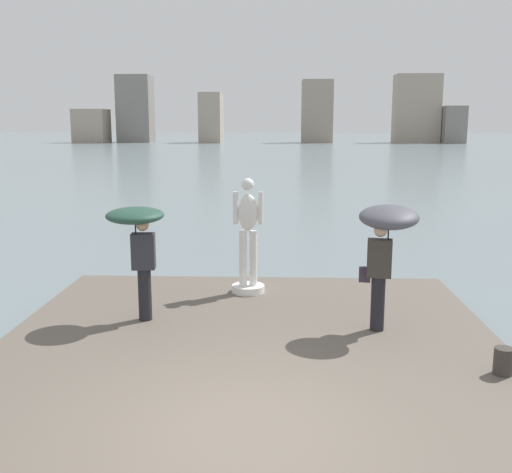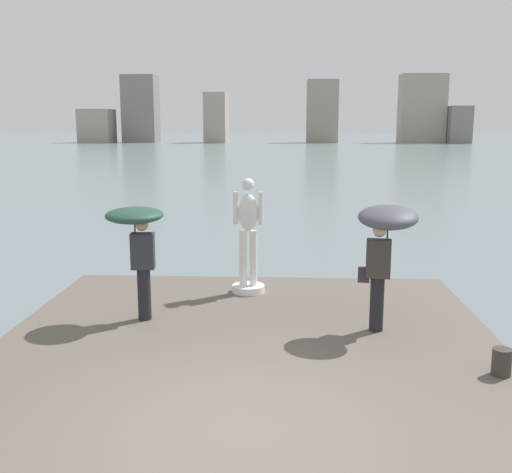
% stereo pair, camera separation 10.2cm
% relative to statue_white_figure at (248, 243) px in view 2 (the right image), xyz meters
% --- Properties ---
extents(ground_plane, '(400.00, 400.00, 0.00)m').
position_rel_statue_white_figure_xyz_m(ground_plane, '(0.16, 34.70, -1.38)').
color(ground_plane, slate).
extents(pier, '(7.68, 9.46, 0.40)m').
position_rel_statue_white_figure_xyz_m(pier, '(0.16, -3.56, -1.18)').
color(pier, '#60564C').
rests_on(pier, ground).
extents(statue_white_figure, '(0.64, 0.64, 2.24)m').
position_rel_statue_white_figure_xyz_m(statue_white_figure, '(0.00, 0.00, 0.00)').
color(statue_white_figure, white).
rests_on(statue_white_figure, pier).
extents(onlooker_left, '(1.04, 1.05, 1.92)m').
position_rel_statue_white_figure_xyz_m(onlooker_left, '(-1.73, -1.72, 0.52)').
color(onlooker_left, black).
rests_on(onlooker_left, pier).
extents(onlooker_right, '(1.07, 1.10, 2.05)m').
position_rel_statue_white_figure_xyz_m(onlooker_right, '(2.26, -2.09, 0.58)').
color(onlooker_right, black).
rests_on(onlooker_right, pier).
extents(mooring_bollard, '(0.25, 0.25, 0.36)m').
position_rel_statue_white_figure_xyz_m(mooring_bollard, '(3.56, -3.77, -0.80)').
color(mooring_bollard, '#38332D').
rests_on(mooring_bollard, pier).
extents(distant_skyline, '(73.49, 9.26, 12.82)m').
position_rel_statue_white_figure_xyz_m(distant_skyline, '(-1.69, 105.52, 4.12)').
color(distant_skyline, '#A89989').
rests_on(distant_skyline, ground).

